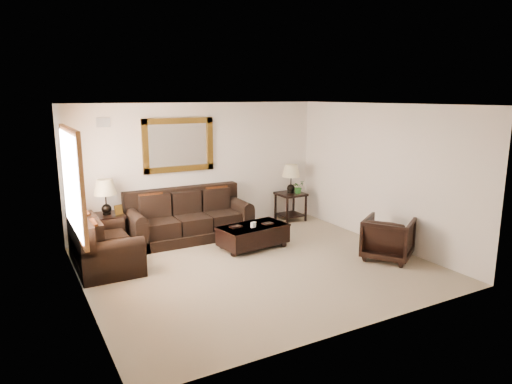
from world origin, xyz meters
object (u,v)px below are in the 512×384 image
end_table_right (291,184)px  armchair (388,236)px  coffee_table (253,234)px  end_table_left (106,204)px  loveseat (101,247)px  sofa (189,221)px

end_table_right → armchair: 3.03m
coffee_table → armchair: (1.80, -1.67, 0.14)m
end_table_left → end_table_right: end_table_left is taller
loveseat → end_table_left: bearing=-17.6°
end_table_left → sofa: bearing=-5.0°
loveseat → end_table_left: 1.11m
end_table_right → armchair: size_ratio=1.58×
loveseat → coffee_table: (2.70, -0.38, -0.07)m
sofa → coffee_table: bearing=-54.5°
loveseat → coffee_table: bearing=-98.0°
sofa → end_table_right: end_table_right is taller
armchair → end_table_left: bearing=21.9°
loveseat → coffee_table: 2.73m
loveseat → end_table_right: 4.54m
loveseat → end_table_left: end_table_left is taller
end_table_left → armchair: bearing=-35.4°
sofa → coffee_table: sofa is taller
armchair → coffee_table: bearing=14.4°
sofa → armchair: 3.89m
end_table_left → armchair: (4.21, -2.99, -0.45)m
end_table_left → armchair: size_ratio=1.60×
loveseat → end_table_right: size_ratio=1.26×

